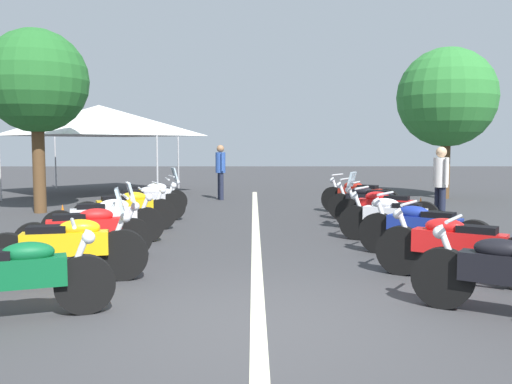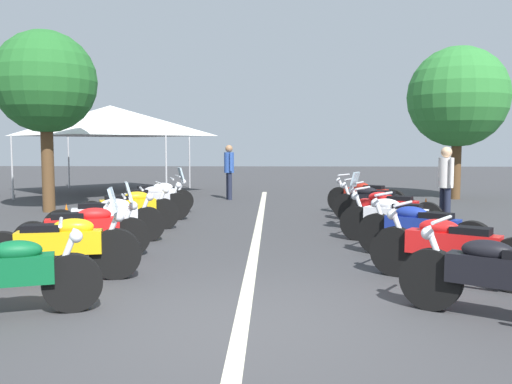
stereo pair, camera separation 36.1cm
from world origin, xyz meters
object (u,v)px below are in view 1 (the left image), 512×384
Objects in this scene: motorcycle_right_row_6 at (359,196)px; bystander_0 at (220,168)px; motorcycle_left_row_0 at (12,277)px; traffic_cone_0 at (63,220)px; roadside_tree_1 at (447,98)px; traffic_cone_1 at (420,211)px; event_tent at (99,121)px; motorcycle_left_row_5 at (143,202)px; motorcycle_left_row_2 at (87,230)px; bystander_1 at (441,180)px; motorcycle_right_row_4 at (384,208)px; roadside_tree_0 at (36,82)px; motorcycle_left_row_1 at (68,246)px; motorcycle_right_row_3 at (394,218)px; motorcycle_right_row_2 at (423,229)px; motorcycle_left_row_6 at (151,196)px; motorcycle_left_row_3 at (105,219)px; motorcycle_left_row_4 at (126,209)px; motorcycle_right_row_1 at (457,246)px; motorcycle_right_row_5 at (369,202)px.

bystander_0 reaches higher than motorcycle_right_row_6.
motorcycle_left_row_0 is at bearing 63.50° from bystander_0.
roadside_tree_1 is at bearing -53.67° from traffic_cone_0.
traffic_cone_1 is (1.50, -7.57, 0.00)m from traffic_cone_0.
bystander_0 is at bearing -21.12° from traffic_cone_0.
motorcycle_left_row_5 is at bearing -157.72° from event_tent.
roadside_tree_1 reaches higher than motorcycle_left_row_2.
roadside_tree_1 reaches higher than bystander_1.
motorcycle_right_row_4 reaches higher than motorcycle_left_row_0.
motorcycle_left_row_5 is at bearing 48.29° from motorcycle_right_row_6.
traffic_cone_0 is at bearing 60.91° from motorcycle_right_row_6.
roadside_tree_0 is at bearing 179.48° from event_tent.
motorcycle_right_row_4 is (4.38, -5.14, -0.01)m from motorcycle_left_row_1.
traffic_cone_1 is at bearing 156.61° from roadside_tree_1.
motorcycle_right_row_3 is at bearing 109.13° from motorcycle_right_row_4.
traffic_cone_0 is 0.12× the size of roadside_tree_1.
bystander_1 is (3.45, -1.42, 0.56)m from motorcycle_right_row_2.
bystander_1 is at bearing -104.24° from roadside_tree_0.
event_tent reaches higher than motorcycle_right_row_4.
motorcycle_left_row_6 is 4.02m from bystander_0.
motorcycle_left_row_1 reaches higher than motorcycle_left_row_3.
motorcycle_left_row_4 is 5.25m from roadside_tree_0.
roadside_tree_1 reaches higher than motorcycle_right_row_6.
motorcycle_right_row_4 is 12.22m from event_tent.
bystander_1 reaches higher than motorcycle_left_row_0.
motorcycle_left_row_5 is 0.40× the size of roadside_tree_1.
motorcycle_right_row_1 is at bearing -131.95° from roadside_tree_0.
motorcycle_left_row_3 is 5.63m from motorcycle_right_row_4.
motorcycle_right_row_1 is (0.02, -5.06, -0.01)m from motorcycle_left_row_1.
motorcycle_right_row_5 is 3.00× the size of traffic_cone_1.
motorcycle_left_row_2 is 3.29× the size of traffic_cone_0.
motorcycle_left_row_3 is 1.46m from motorcycle_left_row_4.
traffic_cone_0 is 9.70m from event_tent.
event_tent reaches higher than motorcycle_right_row_3.
motorcycle_right_row_3 reaches higher than motorcycle_left_row_0.
motorcycle_right_row_1 is at bearing 123.42° from motorcycle_right_row_6.
motorcycle_left_row_1 is 7.25m from motorcycle_left_row_6.
motorcycle_right_row_2 is 10.59m from roadside_tree_0.
motorcycle_right_row_3 is (-4.37, -5.21, 0.01)m from motorcycle_left_row_6.
motorcycle_left_row_3 is at bearing 58.31° from motorcycle_right_row_5.
motorcycle_left_row_0 is at bearing 73.86° from motorcycle_right_row_3.
motorcycle_left_row_3 is 1.11× the size of motorcycle_left_row_6.
roadside_tree_0 is 12.57m from roadside_tree_1.
motorcycle_left_row_2 is 1.09× the size of motorcycle_right_row_6.
motorcycle_right_row_5 is 1.19m from traffic_cone_1.
motorcycle_left_row_3 is at bearing 42.21° from motorcycle_right_row_4.
motorcycle_left_row_2 is 0.36× the size of event_tent.
motorcycle_right_row_1 is at bearing -147.84° from event_tent.
roadside_tree_1 is (11.29, -3.70, 2.85)m from motorcycle_right_row_1.
motorcycle_left_row_1 is 7.74m from motorcycle_right_row_5.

